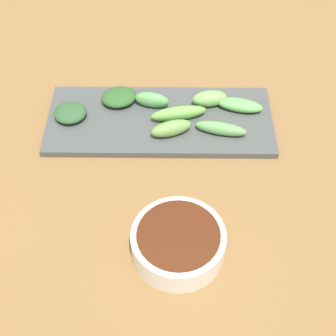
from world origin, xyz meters
TOP-DOWN VIEW (x-y plane):
  - tabletop at (0.00, 0.00)m, footprint 2.10×2.10m
  - sauce_bowl at (-0.18, -0.02)m, footprint 0.13×0.13m
  - serving_plate at (0.09, 0.01)m, footprint 0.17×0.40m
  - broccoli_stalk_0 at (0.11, -0.13)m, footprint 0.05×0.09m
  - broccoli_stalk_1 at (0.05, -0.10)m, footprint 0.04×0.09m
  - broccoli_stalk_2 at (0.05, -0.01)m, footprint 0.05×0.08m
  - broccoli_leafy_3 at (0.09, 0.16)m, footprint 0.07×0.07m
  - broccoli_leafy_4 at (0.13, 0.08)m, footprint 0.07×0.08m
  - broccoli_stalk_5 at (0.08, -0.03)m, footprint 0.04×0.10m
  - broccoli_stalk_6 at (0.12, 0.02)m, footprint 0.04×0.07m
  - broccoli_stalk_7 at (0.12, -0.08)m, footprint 0.04×0.07m

SIDE VIEW (x-z plane):
  - tabletop at x=0.00m, z-range 0.00..0.02m
  - serving_plate at x=0.09m, z-range 0.02..0.03m
  - broccoli_leafy_3 at x=0.09m, z-range 0.03..0.05m
  - broccoli_stalk_0 at x=0.11m, z-range 0.03..0.05m
  - broccoli_leafy_4 at x=0.13m, z-range 0.03..0.05m
  - broccoli_stalk_1 at x=0.05m, z-range 0.03..0.05m
  - sauce_bowl at x=-0.18m, z-range 0.02..0.07m
  - broccoli_stalk_5 at x=0.08m, z-range 0.03..0.06m
  - broccoli_stalk_2 at x=0.05m, z-range 0.03..0.06m
  - broccoli_stalk_6 at x=0.12m, z-range 0.03..0.06m
  - broccoli_stalk_7 at x=0.12m, z-range 0.03..0.06m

